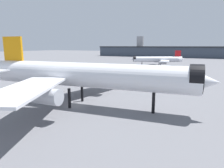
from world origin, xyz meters
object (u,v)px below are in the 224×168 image
(airliner_near_gate, at_px, (84,75))
(traffic_cone_wingtip, at_px, (153,85))
(airliner_far_taxiway, at_px, (158,59))
(baggage_tug_wing, at_px, (33,82))

(airliner_near_gate, bearing_deg, traffic_cone_wingtip, 67.94)
(airliner_near_gate, height_order, airliner_far_taxiway, airliner_near_gate)
(airliner_far_taxiway, distance_m, traffic_cone_wingtip, 71.10)
(airliner_far_taxiway, xyz_separation_m, baggage_tug_wing, (-20.09, -86.73, -3.75))
(traffic_cone_wingtip, bearing_deg, airliner_near_gate, -103.51)
(airliner_far_taxiway, bearing_deg, airliner_near_gate, 66.70)
(airliner_near_gate, bearing_deg, baggage_tug_wing, 151.18)
(airliner_near_gate, distance_m, traffic_cone_wingtip, 31.41)
(airliner_far_taxiway, relative_size, traffic_cone_wingtip, 53.14)
(airliner_near_gate, xyz_separation_m, airliner_far_taxiway, (-11.32, 98.33, -2.39))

